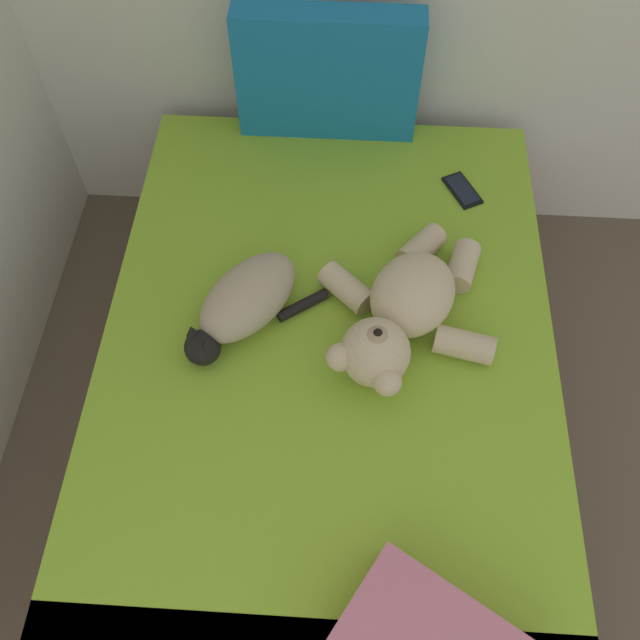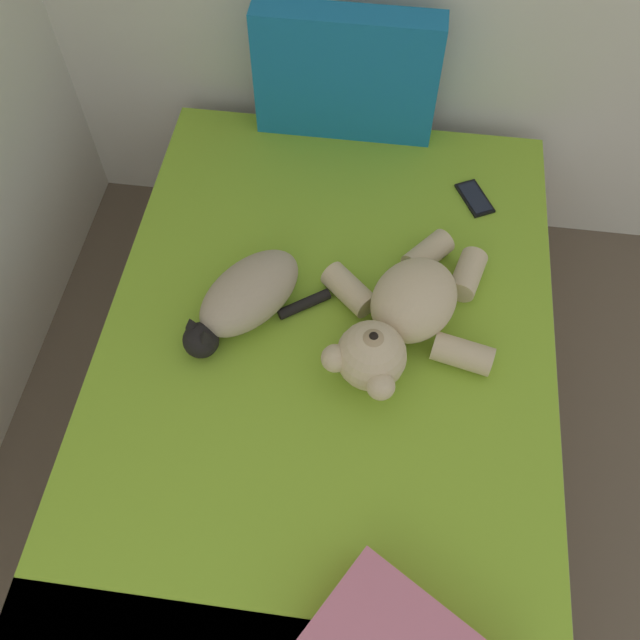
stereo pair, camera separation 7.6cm
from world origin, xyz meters
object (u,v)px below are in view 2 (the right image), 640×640
bed (324,402)px  patterned_cushion (346,76)px  cat (245,298)px  teddy_bear (402,317)px  cell_phone (475,198)px

bed → patterned_cushion: patterned_cushion is taller
bed → cat: size_ratio=4.95×
bed → teddy_bear: size_ratio=3.23×
bed → cat: 0.44m
bed → teddy_bear: 0.42m
bed → cell_phone: size_ratio=12.04×
cat → teddy_bear: bearing=-2.1°
bed → cat: (-0.24, 0.12, 0.34)m
cell_phone → cat: bearing=-140.8°
bed → patterned_cushion: size_ratio=3.35×
teddy_bear → cell_phone: 0.58m
teddy_bear → cell_phone: size_ratio=3.73×
patterned_cushion → cell_phone: patterned_cushion is taller
cat → cell_phone: 0.83m
cat → cell_phone: size_ratio=2.43×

